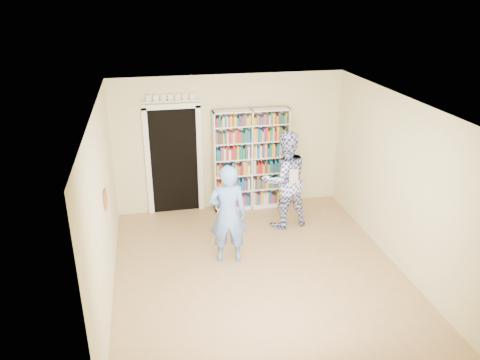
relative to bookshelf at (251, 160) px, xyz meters
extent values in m
plane|color=#A57750|center=(-0.40, -2.34, -1.03)|extent=(5.00, 5.00, 0.00)
plane|color=white|center=(-0.40, -2.34, 1.67)|extent=(5.00, 5.00, 0.00)
plane|color=beige|center=(-0.40, 0.16, 0.32)|extent=(4.50, 0.00, 4.50)
plane|color=beige|center=(-2.65, -2.34, 0.32)|extent=(0.00, 5.00, 5.00)
plane|color=beige|center=(1.85, -2.34, 0.32)|extent=(0.00, 5.00, 5.00)
cube|color=white|center=(0.00, 0.00, -0.01)|extent=(1.49, 0.28, 2.05)
cube|color=white|center=(0.00, 0.00, -0.01)|extent=(0.02, 0.28, 2.05)
cube|color=black|center=(-1.50, 0.14, 0.02)|extent=(0.90, 0.03, 2.10)
cube|color=white|center=(-2.00, 0.12, 0.02)|extent=(0.10, 0.06, 2.20)
cube|color=white|center=(-1.00, 0.12, 0.02)|extent=(0.10, 0.06, 2.20)
cube|color=white|center=(-1.50, 0.12, 1.12)|extent=(1.10, 0.06, 0.10)
cube|color=white|center=(-1.50, 0.12, 1.22)|extent=(1.10, 0.08, 0.02)
cube|color=brown|center=(-2.63, -2.14, 0.37)|extent=(0.03, 0.25, 0.25)
imported|color=#6085D5|center=(-0.81, -1.88, -0.20)|extent=(0.65, 0.47, 1.68)
imported|color=navy|center=(0.43, -0.88, -0.11)|extent=(1.00, 0.84, 1.85)
cube|color=white|center=(0.52, -1.16, 0.06)|extent=(0.20, 0.12, 0.32)
camera|label=1|loc=(-1.96, -8.47, 3.20)|focal=35.00mm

